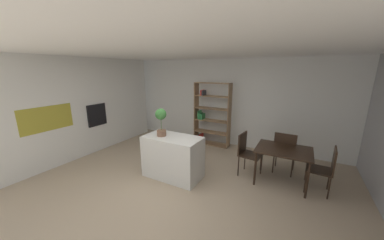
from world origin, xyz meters
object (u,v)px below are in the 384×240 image
dining_chair_window_side (326,167)px  dining_chair_far (285,150)px  potted_plant_on_island (161,119)px  open_bookshelf (210,116)px  kitchen_island (173,157)px  dining_table (283,153)px  built_in_oven (97,115)px  dining_chair_island_side (247,150)px

dining_chair_window_side → dining_chair_far: size_ratio=0.95×
potted_plant_on_island → dining_chair_window_side: size_ratio=0.65×
potted_plant_on_island → dining_chair_far: size_ratio=0.61×
open_bookshelf → dining_chair_window_side: (2.96, -1.36, -0.37)m
kitchen_island → dining_table: (2.10, 0.86, 0.21)m
built_in_oven → dining_chair_far: built_in_oven is taller
dining_chair_window_side → built_in_oven: bearing=-79.7°
potted_plant_on_island → dining_chair_far: potted_plant_on_island is taller
open_bookshelf → dining_chair_island_side: open_bookshelf is taller
dining_table → dining_chair_window_side: (0.74, -0.01, -0.12)m
dining_chair_window_side → dining_chair_far: bearing=-116.8°
kitchen_island → dining_table: size_ratio=1.18×
built_in_oven → dining_chair_island_side: (4.05, 0.67, -0.49)m
dining_chair_island_side → dining_chair_far: dining_chair_far is taller
kitchen_island → dining_table: bearing=22.2°
built_in_oven → dining_chair_island_side: 4.13m
kitchen_island → dining_chair_window_side: bearing=16.7°
kitchen_island → dining_chair_island_side: size_ratio=1.31×
dining_chair_far → kitchen_island: bearing=34.0°
dining_chair_island_side → dining_table: bearing=-84.1°
dining_chair_window_side → dining_table: bearing=-86.9°
open_bookshelf → dining_chair_far: size_ratio=1.98×
potted_plant_on_island → dining_chair_island_side: (1.61, 0.92, -0.71)m
built_in_oven → dining_chair_far: bearing=12.8°
potted_plant_on_island → dining_chair_island_side: 1.99m
kitchen_island → dining_chair_island_side: bearing=32.5°
dining_chair_island_side → dining_chair_far: size_ratio=0.97×
built_in_oven → dining_chair_island_side: built_in_oven is taller
potted_plant_on_island → dining_chair_island_side: potted_plant_on_island is taller
kitchen_island → potted_plant_on_island: size_ratio=2.07×
dining_chair_far → open_bookshelf: bearing=-20.2°
kitchen_island → open_bookshelf: size_ratio=0.64×
built_in_oven → dining_chair_window_side: bearing=6.7°
open_bookshelf → dining_chair_far: 2.43m
kitchen_island → dining_chair_window_side: 2.97m
dining_chair_window_side → dining_chair_island_side: 1.48m
kitchen_island → dining_chair_island_side: 1.62m
potted_plant_on_island → built_in_oven: bearing=174.1°
built_in_oven → open_bookshelf: 3.27m
dining_table → open_bookshelf: bearing=148.5°
built_in_oven → potted_plant_on_island: bearing=-5.9°
kitchen_island → dining_chair_far: bearing=31.5°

